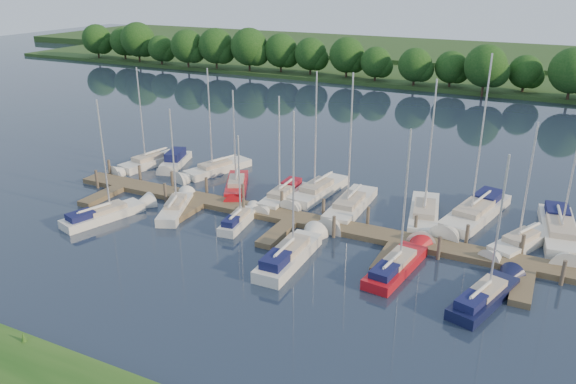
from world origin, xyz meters
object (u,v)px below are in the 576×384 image
at_px(dock, 291,222).
at_px(sailboat_n_5, 316,193).
at_px(sailboat_s_2, 239,221).
at_px(sailboat_n_0, 148,163).
at_px(motorboat, 175,162).

relative_size(dock, sailboat_n_5, 3.76).
bearing_deg(sailboat_s_2, dock, 19.94).
relative_size(sailboat_n_0, motorboat, 1.69).
distance_m(sailboat_n_0, motorboat, 2.56).
xyz_separation_m(sailboat_n_0, sailboat_s_2, (14.51, -7.56, 0.04)).
height_order(dock, sailboat_s_2, sailboat_s_2).
height_order(dock, sailboat_n_5, sailboat_n_5).
xyz_separation_m(dock, sailboat_n_0, (-17.89, 5.86, 0.08)).
xyz_separation_m(sailboat_n_0, sailboat_n_5, (17.35, 0.02, 0.00)).
bearing_deg(sailboat_s_2, sailboat_n_5, 62.67).
distance_m(dock, sailboat_n_5, 5.91).
bearing_deg(dock, sailboat_s_2, -153.27).
height_order(dock, motorboat, motorboat).
bearing_deg(motorboat, sailboat_n_0, 13.49).
xyz_separation_m(sailboat_n_5, sailboat_s_2, (-2.84, -7.58, 0.04)).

